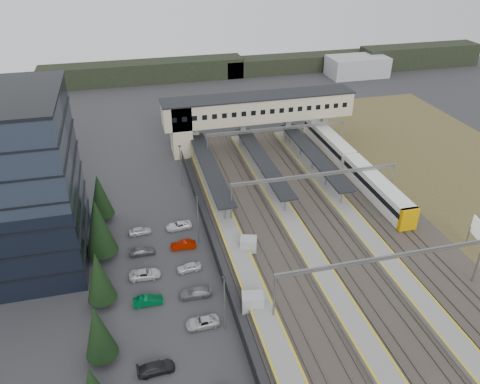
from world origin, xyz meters
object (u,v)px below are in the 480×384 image
object	(u,v)px
footbridge	(246,111)
relay_cabin_far	(248,245)
train	(350,163)
relay_cabin_near	(253,302)

from	to	relation	value
footbridge	relay_cabin_far	bearing A→B (deg)	-104.11
footbridge	train	distance (m)	24.12
relay_cabin_near	train	size ratio (longest dim) A/B	0.07
footbridge	train	bearing A→B (deg)	-45.89
train	footbridge	bearing A→B (deg)	134.11
relay_cabin_near	relay_cabin_far	xyz separation A→B (m)	(2.61, 11.68, -0.02)
relay_cabin_near	train	distance (m)	41.50
relay_cabin_far	train	size ratio (longest dim) A/B	0.07
relay_cabin_near	footbridge	size ratio (longest dim) A/B	0.07
relay_cabin_near	footbridge	world-z (taller)	footbridge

